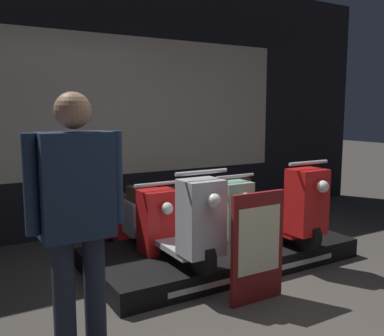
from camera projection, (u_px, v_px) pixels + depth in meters
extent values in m
plane|color=#423D38|center=(311.00, 330.00, 2.95)|extent=(30.00, 30.00, 0.00)
cube|color=black|center=(132.00, 102.00, 5.37)|extent=(7.81, 0.08, 3.20)
cube|color=beige|center=(133.00, 106.00, 5.34)|extent=(4.30, 0.01, 1.70)
cube|color=black|center=(220.00, 253.00, 4.26)|extent=(2.58, 1.20, 0.19)
cube|color=silver|center=(259.00, 273.00, 3.74)|extent=(1.81, 0.01, 0.05)
cylinder|color=black|center=(202.00, 257.00, 3.43)|extent=(0.09, 0.29, 0.29)
cylinder|color=black|center=(142.00, 223.00, 4.43)|extent=(0.09, 0.29, 0.29)
cube|color=#BCBCC1|center=(168.00, 239.00, 3.93)|extent=(0.31, 1.09, 0.05)
cube|color=#BCBCC1|center=(201.00, 217.00, 3.40)|extent=(0.33, 0.27, 0.61)
cube|color=#BCBCC1|center=(143.00, 217.00, 4.40)|extent=(0.34, 0.31, 0.34)
cube|color=brown|center=(143.00, 194.00, 4.36)|extent=(0.25, 0.28, 0.15)
cylinder|color=silver|center=(202.00, 172.00, 3.35)|extent=(0.47, 0.03, 0.03)
sphere|color=white|center=(214.00, 201.00, 3.22)|extent=(0.11, 0.11, 0.11)
cylinder|color=black|center=(307.00, 235.00, 4.02)|extent=(0.09, 0.29, 0.29)
cylinder|color=black|center=(233.00, 210.00, 5.02)|extent=(0.09, 0.29, 0.29)
cube|color=red|center=(266.00, 222.00, 4.52)|extent=(0.31, 1.09, 0.05)
cube|color=red|center=(307.00, 201.00, 3.99)|extent=(0.33, 0.27, 0.61)
cube|color=red|center=(234.00, 204.00, 4.99)|extent=(0.34, 0.31, 0.34)
cube|color=brown|center=(235.00, 184.00, 4.95)|extent=(0.25, 0.28, 0.15)
cylinder|color=silver|center=(309.00, 163.00, 3.94)|extent=(0.47, 0.03, 0.03)
sphere|color=white|center=(323.00, 187.00, 3.81)|extent=(0.11, 0.11, 0.11)
cylinder|color=black|center=(159.00, 256.00, 4.00)|extent=(0.09, 0.29, 0.29)
cylinder|color=black|center=(115.00, 227.00, 5.00)|extent=(0.09, 0.29, 0.29)
cube|color=red|center=(135.00, 241.00, 4.50)|extent=(0.31, 1.09, 0.05)
cube|color=red|center=(158.00, 222.00, 3.97)|extent=(0.33, 0.27, 0.61)
cube|color=red|center=(115.00, 221.00, 4.97)|extent=(0.34, 0.31, 0.34)
cube|color=brown|center=(115.00, 200.00, 4.93)|extent=(0.25, 0.28, 0.15)
cylinder|color=silver|center=(158.00, 184.00, 3.91)|extent=(0.47, 0.03, 0.03)
sphere|color=white|center=(167.00, 208.00, 3.79)|extent=(0.11, 0.11, 0.11)
cylinder|color=black|center=(235.00, 242.00, 4.44)|extent=(0.09, 0.29, 0.29)
cylinder|color=black|center=(180.00, 217.00, 5.44)|extent=(0.09, 0.29, 0.29)
cube|color=#8EC6AD|center=(204.00, 229.00, 4.94)|extent=(0.31, 1.09, 0.05)
cube|color=#8EC6AD|center=(234.00, 211.00, 4.41)|extent=(0.33, 0.27, 0.61)
cube|color=#8EC6AD|center=(181.00, 212.00, 5.41)|extent=(0.34, 0.31, 0.34)
cube|color=brown|center=(181.00, 193.00, 5.37)|extent=(0.25, 0.28, 0.15)
cylinder|color=silver|center=(235.00, 176.00, 4.35)|extent=(0.47, 0.03, 0.03)
sphere|color=white|center=(245.00, 198.00, 4.23)|extent=(0.11, 0.11, 0.11)
cylinder|color=#232838|center=(64.00, 303.00, 2.50)|extent=(0.13, 0.13, 0.77)
cylinder|color=#232838|center=(95.00, 296.00, 2.59)|extent=(0.13, 0.13, 0.77)
cube|color=#1E2D47|center=(76.00, 185.00, 2.45)|extent=(0.41, 0.23, 0.61)
cylinder|color=#1E2D47|center=(31.00, 185.00, 2.33)|extent=(0.08, 0.08, 0.56)
cylinder|color=#1E2D47|center=(116.00, 178.00, 2.57)|extent=(0.08, 0.08, 0.56)
sphere|color=#A87A5B|center=(73.00, 110.00, 2.39)|extent=(0.21, 0.21, 0.21)
cube|color=maroon|center=(257.00, 248.00, 3.33)|extent=(0.49, 0.04, 0.88)
cube|color=beige|center=(259.00, 240.00, 3.31)|extent=(0.40, 0.01, 0.53)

